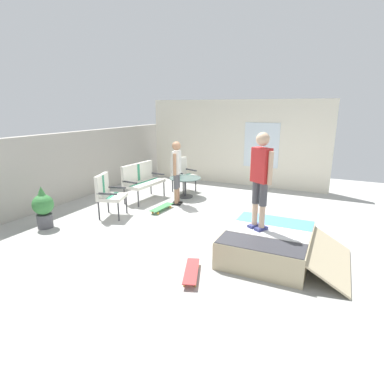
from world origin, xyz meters
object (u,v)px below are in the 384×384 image
(person_watching, at_px, (177,168))
(skateboard_by_bench, at_px, (162,207))
(skate_ramp, at_px, (269,244))
(patio_table, at_px, (185,183))
(patio_bench, at_px, (141,178))
(patio_chair_near_house, at_px, (181,172))
(skateboard_spare, at_px, (191,271))
(patio_chair_by_wall, at_px, (107,192))
(person_skater, at_px, (261,174))
(potted_plant, at_px, (43,207))

(person_watching, xyz_separation_m, skateboard_by_bench, (-0.65, 0.08, -0.89))
(skate_ramp, height_order, patio_table, patio_table)
(patio_bench, xyz_separation_m, patio_chair_near_house, (1.31, -0.58, -0.00))
(patio_bench, xyz_separation_m, skateboard_spare, (-3.12, -3.06, -0.53))
(patio_chair_by_wall, relative_size, person_skater, 0.61)
(skateboard_spare, bearing_deg, patio_table, 28.17)
(person_watching, xyz_separation_m, potted_plant, (-2.72, 1.77, -0.51))
(skate_ramp, height_order, skateboard_spare, skate_ramp)
(patio_bench, relative_size, person_skater, 0.77)
(patio_chair_near_house, xyz_separation_m, person_watching, (-1.26, -0.52, 0.36))
(patio_chair_by_wall, height_order, skateboard_spare, patio_chair_by_wall)
(skate_ramp, distance_m, patio_chair_near_house, 4.73)
(patio_chair_near_house, relative_size, person_watching, 0.61)
(skate_ramp, distance_m, potted_plant, 4.72)
(patio_bench, bearing_deg, person_watching, -87.56)
(patio_chair_by_wall, distance_m, patio_table, 2.45)
(skate_ramp, relative_size, skateboard_by_bench, 2.49)
(patio_chair_near_house, bearing_deg, skate_ramp, -133.63)
(patio_table, bearing_deg, person_skater, -133.84)
(skate_ramp, bearing_deg, person_watching, 55.43)
(skate_ramp, bearing_deg, patio_chair_by_wall, 83.64)
(patio_table, distance_m, person_watching, 0.92)
(person_skater, bearing_deg, patio_chair_by_wall, 83.83)
(patio_chair_by_wall, bearing_deg, skate_ramp, -96.36)
(patio_bench, distance_m, patio_table, 1.26)
(patio_bench, bearing_deg, skateboard_by_bench, -121.00)
(potted_plant, bearing_deg, patio_chair_by_wall, -33.33)
(skateboard_spare, distance_m, potted_plant, 3.78)
(skateboard_by_bench, bearing_deg, potted_plant, 140.81)
(person_skater, relative_size, skateboard_by_bench, 2.05)
(potted_plant, bearing_deg, patio_table, -25.69)
(skateboard_by_bench, height_order, skateboard_spare, same)
(patio_table, xyz_separation_m, skateboard_by_bench, (-1.37, -0.03, -0.32))
(skate_ramp, bearing_deg, patio_bench, 63.98)
(patio_table, height_order, person_watching, person_watching)
(patio_chair_near_house, distance_m, person_watching, 1.41)
(patio_bench, distance_m, skateboard_spare, 4.40)
(patio_table, relative_size, person_skater, 0.54)
(skate_ramp, height_order, patio_bench, patio_bench)
(skate_ramp, bearing_deg, patio_chair_near_house, 46.37)
(person_watching, relative_size, skateboard_spare, 2.04)
(skateboard_by_bench, distance_m, skateboard_spare, 3.24)
(patio_chair_near_house, distance_m, skateboard_by_bench, 2.03)
(person_watching, height_order, skateboard_spare, person_watching)
(skate_ramp, height_order, skateboard_by_bench, skate_ramp)
(skate_ramp, relative_size, skateboard_spare, 2.47)
(patio_bench, relative_size, potted_plant, 1.40)
(skate_ramp, distance_m, person_skater, 1.23)
(patio_bench, height_order, person_skater, person_skater)
(patio_chair_by_wall, xyz_separation_m, patio_table, (2.27, -0.89, -0.21))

